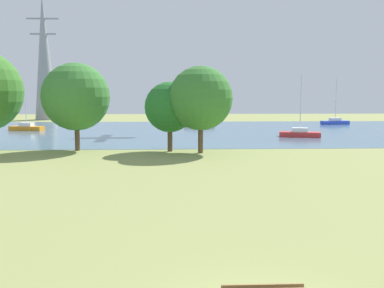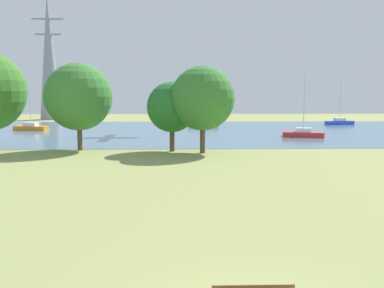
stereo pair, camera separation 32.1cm
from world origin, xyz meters
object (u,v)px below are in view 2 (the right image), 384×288
(sailboat_brown, at_px, (203,124))
(electricity_pylon, at_px, (49,57))
(sailboat_orange, at_px, (31,127))
(sailboat_blue, at_px, (339,122))
(sailboat_red, at_px, (303,133))
(tree_east_far, at_px, (172,107))
(tree_west_far, at_px, (203,98))
(tree_mid_shore, at_px, (79,97))

(sailboat_brown, bearing_deg, electricity_pylon, 145.67)
(sailboat_orange, xyz_separation_m, electricity_pylon, (-5.26, 26.74, 12.18))
(sailboat_orange, xyz_separation_m, sailboat_blue, (48.59, 10.44, 0.02))
(sailboat_blue, bearing_deg, sailboat_red, -120.66)
(tree_east_far, bearing_deg, sailboat_red, 37.87)
(sailboat_blue, xyz_separation_m, tree_west_far, (-25.29, -34.32, 4.28))
(tree_east_far, xyz_separation_m, tree_west_far, (2.68, -1.19, 0.80))
(tree_east_far, relative_size, tree_west_far, 0.82)
(sailboat_orange, distance_m, sailboat_red, 37.62)
(sailboat_red, xyz_separation_m, tree_east_far, (-15.45, -12.01, 3.49))
(sailboat_red, distance_m, tree_west_far, 18.87)
(sailboat_orange, bearing_deg, sailboat_brown, 13.78)
(sailboat_brown, bearing_deg, tree_east_far, -98.51)
(sailboat_red, distance_m, tree_east_far, 19.88)
(tree_mid_shore, distance_m, electricity_pylon, 52.15)
(sailboat_red, relative_size, tree_east_far, 1.20)
(tree_mid_shore, height_order, electricity_pylon, electricity_pylon)
(sailboat_blue, bearing_deg, electricity_pylon, 163.16)
(tree_mid_shore, bearing_deg, sailboat_red, 24.94)
(sailboat_brown, distance_m, tree_east_far, 29.33)
(sailboat_red, bearing_deg, tree_west_far, -134.05)
(sailboat_orange, xyz_separation_m, sailboat_red, (36.07, -10.67, 0.01))
(sailboat_brown, bearing_deg, tree_mid_shore, -114.57)
(tree_east_far, bearing_deg, tree_mid_shore, 173.93)
(sailboat_brown, xyz_separation_m, tree_mid_shore, (-12.76, -27.91, 4.40))
(sailboat_red, relative_size, sailboat_brown, 1.01)
(sailboat_blue, xyz_separation_m, tree_east_far, (-27.97, -33.13, 3.48))
(sailboat_orange, height_order, tree_mid_shore, tree_mid_shore)
(sailboat_orange, xyz_separation_m, tree_mid_shore, (12.17, -21.79, 4.41))
(sailboat_red, distance_m, sailboat_brown, 20.15)
(sailboat_blue, relative_size, tree_west_far, 1.04)
(tree_east_far, height_order, tree_west_far, tree_west_far)
(sailboat_red, relative_size, tree_mid_shore, 0.94)
(sailboat_orange, bearing_deg, sailboat_blue, 12.13)
(sailboat_blue, xyz_separation_m, sailboat_red, (-12.52, -21.12, -0.01))
(sailboat_orange, distance_m, electricity_pylon, 29.85)
(sailboat_blue, relative_size, sailboat_brown, 1.06)
(sailboat_orange, relative_size, tree_east_far, 1.00)
(sailboat_orange, relative_size, sailboat_red, 0.84)
(electricity_pylon, bearing_deg, tree_mid_shore, -70.24)
(sailboat_blue, distance_m, sailboat_red, 24.55)
(sailboat_red, height_order, tree_west_far, tree_west_far)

